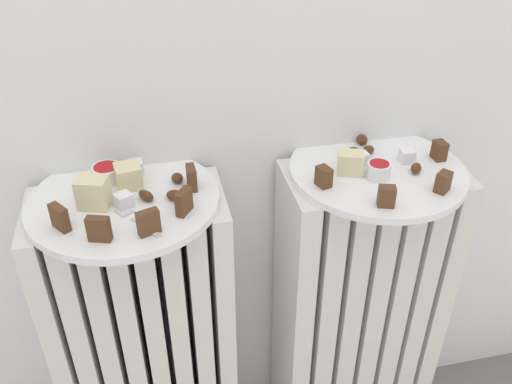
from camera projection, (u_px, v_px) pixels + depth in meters
The scene contains 30 objects.
radiator_left at pixel (149, 354), 1.01m from camera, with size 0.32×0.16×0.68m.
radiator_right at pixel (356, 319), 1.08m from camera, with size 0.32×0.16×0.68m.
plate_left at pixel (124, 200), 0.82m from camera, with size 0.29×0.29×0.01m, color white.
plate_right at pixel (377, 170), 0.89m from camera, with size 0.29×0.29×0.01m, color white.
dark_cake_slice_left_0 at pixel (60, 218), 0.74m from camera, with size 0.03×0.01×0.04m, color #56351E.
dark_cake_slice_left_1 at pixel (99, 229), 0.72m from camera, with size 0.03×0.01×0.04m, color #56351E.
dark_cake_slice_left_2 at pixel (148, 222), 0.73m from camera, with size 0.03×0.01×0.04m, color #56351E.
dark_cake_slice_left_3 at pixel (184, 202), 0.77m from camera, with size 0.03×0.01×0.04m, color #56351E.
dark_cake_slice_left_4 at pixel (192, 178), 0.83m from camera, with size 0.03×0.01×0.04m, color #56351E.
marble_cake_slice_left_0 at pixel (94, 193), 0.78m from camera, with size 0.04×0.03×0.05m, color beige.
marble_cake_slice_left_1 at pixel (128, 176), 0.83m from camera, with size 0.04×0.04×0.04m, color beige.
turkish_delight_left_0 at pixel (124, 201), 0.79m from camera, with size 0.02×0.02×0.02m, color white.
turkish_delight_left_1 at pixel (136, 167), 0.87m from camera, with size 0.02×0.02×0.02m, color white.
medjool_date_left_0 at pixel (177, 178), 0.85m from camera, with size 0.02×0.02×0.01m, color #4C2814.
medjool_date_left_1 at pixel (146, 196), 0.80m from camera, with size 0.03×0.01×0.02m, color #4C2814.
medjool_date_left_2 at pixel (175, 195), 0.81m from camera, with size 0.03×0.02×0.01m, color #4C2814.
jam_bowl_left at pixel (107, 172), 0.85m from camera, with size 0.05×0.05×0.02m.
dark_cake_slice_right_0 at pixel (324, 177), 0.83m from camera, with size 0.02×0.02×0.03m, color #56351E.
dark_cake_slice_right_1 at pixel (387, 196), 0.79m from camera, with size 0.02×0.02×0.03m, color #56351E.
dark_cake_slice_right_2 at pixel (443, 182), 0.82m from camera, with size 0.02×0.02×0.03m, color #56351E.
dark_cake_slice_right_3 at pixel (439, 150), 0.90m from camera, with size 0.02×0.02×0.03m, color #56351E.
marble_cake_slice_right_0 at pixel (350, 163), 0.86m from camera, with size 0.04×0.03×0.04m, color beige.
turkish_delight_right_0 at pixel (407, 156), 0.90m from camera, with size 0.02×0.02×0.02m, color white.
turkish_delight_right_1 at pixel (361, 159), 0.89m from camera, with size 0.02×0.02×0.02m, color white.
medjool_date_right_0 at pixel (353, 152), 0.91m from camera, with size 0.02×0.02×0.02m, color #4C2814.
medjool_date_right_1 at pixel (416, 168), 0.87m from camera, with size 0.03×0.02×0.02m, color #4C2814.
medjool_date_right_2 at pixel (362, 139), 0.95m from camera, with size 0.03×0.02×0.02m, color #4C2814.
medjool_date_right_3 at pixel (368, 150), 0.92m from camera, with size 0.02×0.02×0.02m, color #4C2814.
jam_bowl_right at pixel (379, 170), 0.85m from camera, with size 0.04×0.04×0.03m.
fork at pixel (136, 219), 0.77m from camera, with size 0.06×0.09×0.00m.
Camera 1 is at (-0.15, -0.42, 1.14)m, focal length 37.94 mm.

